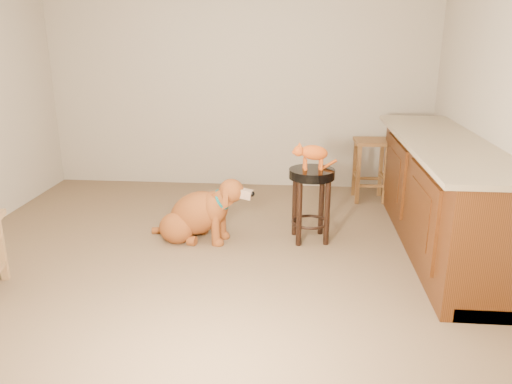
# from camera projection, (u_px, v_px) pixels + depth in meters

# --- Properties ---
(floor) EXTENTS (4.50, 4.00, 0.01)m
(floor) POSITION_uv_depth(u_px,v_px,m) (212.00, 252.00, 4.26)
(floor) COLOR brown
(floor) RESTS_ON ground
(room_shell) EXTENTS (4.54, 4.04, 2.62)m
(room_shell) POSITION_uv_depth(u_px,v_px,m) (206.00, 48.00, 3.75)
(room_shell) COLOR #A09581
(room_shell) RESTS_ON ground
(cabinet_run) EXTENTS (0.70, 2.56, 0.94)m
(cabinet_run) POSITION_uv_depth(u_px,v_px,m) (442.00, 198.00, 4.25)
(cabinet_run) COLOR #42200B
(cabinet_run) RESTS_ON ground
(padded_stool) EXTENTS (0.40, 0.40, 0.66)m
(padded_stool) POSITION_uv_depth(u_px,v_px,m) (311.00, 190.00, 4.37)
(padded_stool) COLOR black
(padded_stool) RESTS_ON ground
(wood_stool) EXTENTS (0.38, 0.38, 0.68)m
(wood_stool) POSITION_uv_depth(u_px,v_px,m) (370.00, 169.00, 5.49)
(wood_stool) COLOR brown
(wood_stool) RESTS_ON ground
(golden_retriever) EXTENTS (0.98, 0.54, 0.63)m
(golden_retriever) POSITION_uv_depth(u_px,v_px,m) (198.00, 215.00, 4.45)
(golden_retriever) COLOR brown
(golden_retriever) RESTS_ON ground
(tabby_kitten) EXTENTS (0.40, 0.20, 0.26)m
(tabby_kitten) POSITION_uv_depth(u_px,v_px,m) (311.00, 153.00, 4.27)
(tabby_kitten) COLOR #A94310
(tabby_kitten) RESTS_ON padded_stool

